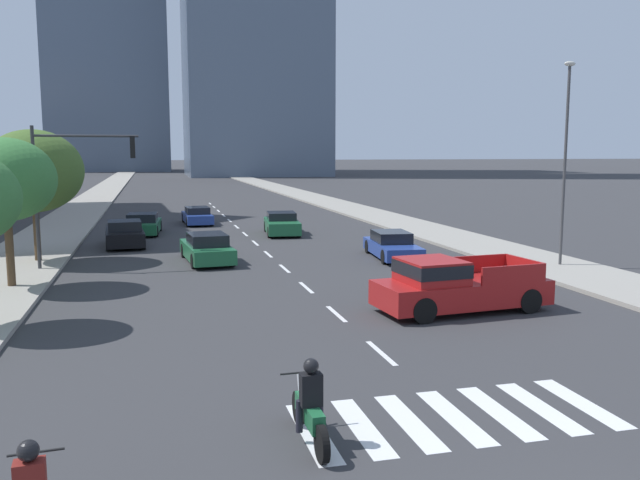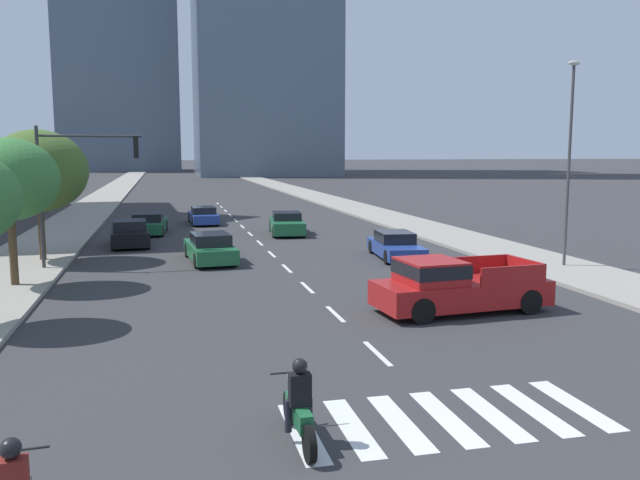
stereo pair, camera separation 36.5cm
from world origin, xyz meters
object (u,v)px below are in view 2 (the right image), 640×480
(sedan_blue_3, at_px, (203,216))
(traffic_signal_far, at_px, (78,171))
(sedan_green_4, at_px, (149,224))
(street_lamp_east, at_px, (570,150))
(pickup_truck, at_px, (453,286))
(sedan_green_1, at_px, (287,224))
(motorcycle_lead, at_px, (299,409))
(sedan_black_5, at_px, (130,234))
(sedan_blue_0, at_px, (395,246))
(street_tree_second, at_px, (9,180))
(street_tree_third, at_px, (38,171))
(sedan_green_2, at_px, (210,248))

(sedan_blue_3, distance_m, traffic_signal_far, 17.87)
(sedan_green_4, xyz_separation_m, street_lamp_east, (17.23, -16.19, 4.36))
(pickup_truck, bearing_deg, sedan_green_1, -90.98)
(motorcycle_lead, distance_m, sedan_black_5, 25.15)
(motorcycle_lead, distance_m, traffic_signal_far, 19.22)
(motorcycle_lead, relative_size, sedan_blue_0, 0.45)
(pickup_truck, bearing_deg, traffic_signal_far, -46.11)
(sedan_green_1, xyz_separation_m, sedan_blue_3, (-4.51, 6.80, -0.05))
(sedan_blue_0, xyz_separation_m, street_tree_second, (-15.63, -3.28, 3.34))
(motorcycle_lead, xyz_separation_m, sedan_black_5, (-3.90, 24.84, 0.05))
(pickup_truck, distance_m, sedan_blue_3, 27.47)
(sedan_blue_0, distance_m, street_lamp_east, 8.54)
(street_lamp_east, bearing_deg, motorcycle_lead, -136.13)
(motorcycle_lead, distance_m, street_tree_third, 21.90)
(sedan_green_1, height_order, sedan_black_5, sedan_black_5)
(sedan_green_4, bearing_deg, sedan_green_2, -160.69)
(sedan_green_1, height_order, traffic_signal_far, traffic_signal_far)
(street_lamp_east, distance_m, street_tree_second, 21.63)
(motorcycle_lead, bearing_deg, traffic_signal_far, 15.90)
(sedan_blue_0, relative_size, sedan_black_5, 1.08)
(sedan_blue_0, height_order, sedan_green_1, sedan_green_1)
(sedan_green_2, bearing_deg, sedan_blue_3, -7.18)
(street_tree_third, bearing_deg, street_lamp_east, -17.21)
(sedan_green_4, xyz_separation_m, street_tree_second, (-4.35, -15.20, 3.32))
(street_tree_third, bearing_deg, sedan_green_2, -11.32)
(motorcycle_lead, relative_size, traffic_signal_far, 0.37)
(sedan_blue_0, bearing_deg, sedan_green_2, -90.93)
(sedan_green_4, distance_m, street_tree_second, 16.16)
(sedan_green_2, distance_m, street_tree_third, 8.14)
(sedan_green_4, distance_m, traffic_signal_far, 12.50)
(sedan_black_5, height_order, traffic_signal_far, traffic_signal_far)
(sedan_green_4, relative_size, street_tree_third, 0.80)
(sedan_green_2, xyz_separation_m, traffic_signal_far, (-5.31, -0.79, 3.50))
(motorcycle_lead, height_order, sedan_green_1, motorcycle_lead)
(sedan_green_1, height_order, street_tree_third, street_tree_third)
(street_tree_second, bearing_deg, sedan_green_2, 30.42)
(sedan_blue_0, distance_m, sedan_green_4, 16.42)
(sedan_blue_0, relative_size, traffic_signal_far, 0.84)
(street_lamp_east, bearing_deg, sedan_green_2, 159.96)
(sedan_green_1, distance_m, street_lamp_east, 17.42)
(sedan_green_2, bearing_deg, street_lamp_east, -114.94)
(sedan_black_5, bearing_deg, street_lamp_east, -125.56)
(sedan_blue_0, bearing_deg, sedan_black_5, -114.10)
(pickup_truck, xyz_separation_m, sedan_blue_0, (1.83, 10.16, -0.25))
(sedan_green_4, bearing_deg, sedan_blue_3, -31.91)
(street_tree_second, bearing_deg, sedan_blue_3, 68.49)
(pickup_truck, relative_size, sedan_green_1, 1.17)
(sedan_green_2, xyz_separation_m, sedan_black_5, (-3.74, 5.97, 0.03))
(sedan_green_4, height_order, street_lamp_east, street_lamp_east)
(pickup_truck, bearing_deg, street_tree_third, -47.42)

